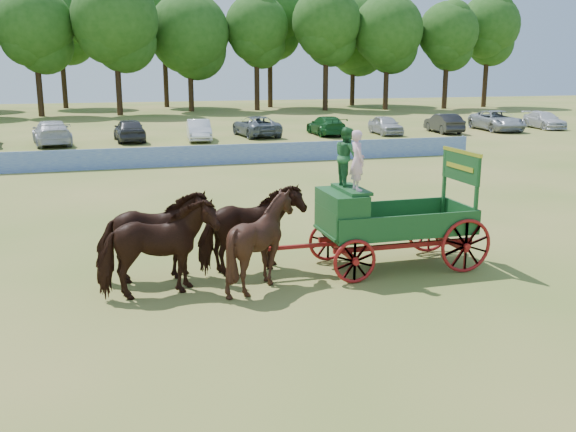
# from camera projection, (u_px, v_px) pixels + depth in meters

# --- Properties ---
(ground) EXTENTS (160.00, 160.00, 0.00)m
(ground) POSITION_uv_depth(u_px,v_px,m) (431.00, 254.00, 17.86)
(ground) COLOR #9B8246
(ground) RESTS_ON ground
(horse_lead_left) EXTENTS (2.79, 1.60, 2.22)m
(horse_lead_left) POSITION_uv_depth(u_px,v_px,m) (157.00, 249.00, 14.35)
(horse_lead_left) COLOR black
(horse_lead_left) RESTS_ON ground
(horse_lead_right) EXTENTS (2.71, 1.38, 2.22)m
(horse_lead_right) POSITION_uv_depth(u_px,v_px,m) (153.00, 237.00, 15.38)
(horse_lead_right) COLOR black
(horse_lead_right) RESTS_ON ground
(horse_wheel_left) EXTENTS (2.05, 1.83, 2.23)m
(horse_wheel_left) POSITION_uv_depth(u_px,v_px,m) (261.00, 241.00, 15.00)
(horse_wheel_left) COLOR black
(horse_wheel_left) RESTS_ON ground
(horse_wheel_right) EXTENTS (2.84, 1.77, 2.22)m
(horse_wheel_right) POSITION_uv_depth(u_px,v_px,m) (251.00, 230.00, 16.03)
(horse_wheel_right) COLOR black
(horse_wheel_right) RESTS_ON ground
(farm_dray) EXTENTS (6.00, 2.00, 3.63)m
(farm_dray) POSITION_uv_depth(u_px,v_px,m) (370.00, 209.00, 16.24)
(farm_dray) COLOR #9E1B0F
(farm_dray) RESTS_ON ground
(sponsor_banner) EXTENTS (26.00, 0.08, 1.05)m
(sponsor_banner) POSITION_uv_depth(u_px,v_px,m) (251.00, 154.00, 34.30)
(sponsor_banner) COLOR #2140B3
(sponsor_banner) RESTS_ON ground
(parked_cars) EXTENTS (54.94, 7.08, 1.65)m
(parked_cars) POSITION_uv_depth(u_px,v_px,m) (239.00, 128.00, 46.09)
(parked_cars) COLOR silver
(parked_cars) RESTS_ON ground
(treeline) EXTENTS (90.10, 23.74, 15.17)m
(treeline) POSITION_uv_depth(u_px,v_px,m) (123.00, 25.00, 70.28)
(treeline) COLOR #382314
(treeline) RESTS_ON ground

